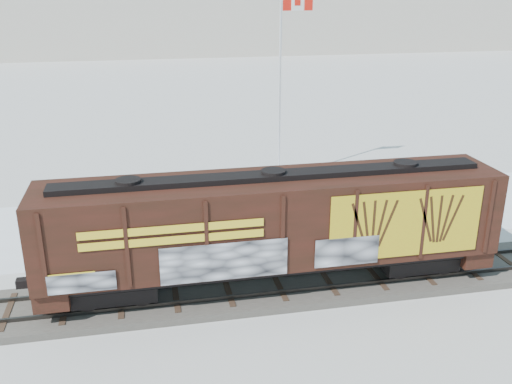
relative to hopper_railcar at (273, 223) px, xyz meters
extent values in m
plane|color=white|center=(0.24, 0.01, -2.91)|extent=(500.00, 500.00, 0.00)
cube|color=#59544C|center=(0.24, 0.01, -2.77)|extent=(50.00, 3.40, 0.28)
cube|color=#33302D|center=(0.24, -0.71, -2.56)|extent=(50.00, 0.10, 0.15)
cube|color=#33302D|center=(0.24, 0.73, -2.56)|extent=(50.00, 0.10, 0.15)
cube|color=white|center=(0.24, 7.51, -2.90)|extent=(40.00, 8.00, 0.03)
cube|color=white|center=(0.24, 95.01, 3.09)|extent=(360.00, 40.00, 12.00)
cube|color=black|center=(-5.93, 0.01, -2.03)|extent=(3.00, 2.00, 0.90)
cube|color=black|center=(5.93, 0.01, -2.03)|extent=(3.00, 2.00, 0.90)
cylinder|color=black|center=(-6.88, -0.77, -2.03)|extent=(0.90, 0.12, 0.90)
cube|color=black|center=(0.00, 0.01, -1.51)|extent=(17.23, 2.40, 0.25)
cube|color=#33140D|center=(0.00, 0.01, 0.20)|extent=(17.23, 3.00, 3.16)
cube|color=black|center=(0.00, 0.01, 1.88)|extent=(15.86, 0.90, 0.20)
cube|color=#BB9116|center=(4.65, -1.53, 0.20)|extent=(5.86, 0.03, 2.56)
cube|color=gold|center=(-3.80, -1.53, 0.55)|extent=(6.20, 0.02, 0.70)
cube|color=silver|center=(-2.07, -1.54, -0.63)|extent=(4.48, 0.03, 1.40)
cylinder|color=silver|center=(3.50, 13.35, -2.81)|extent=(0.90, 0.90, 0.20)
cylinder|color=silver|center=(3.50, 13.35, 2.66)|extent=(0.14, 0.14, 11.14)
cube|color=red|center=(3.85, 13.35, 7.53)|extent=(0.50, 0.07, 1.00)
cube|color=white|center=(4.45, 13.35, 7.53)|extent=(0.70, 0.09, 1.00)
cube|color=red|center=(5.10, 13.35, 7.53)|extent=(0.50, 0.07, 1.00)
imported|color=#A9ABB1|center=(-5.04, 7.94, -2.18)|extent=(4.38, 2.46, 1.41)
imported|color=silver|center=(-4.13, 7.06, -2.19)|extent=(4.43, 2.58, 1.38)
imported|color=black|center=(7.15, 6.65, -2.27)|extent=(4.33, 2.06, 1.22)
camera|label=1|loc=(-4.55, -19.16, 8.45)|focal=40.00mm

